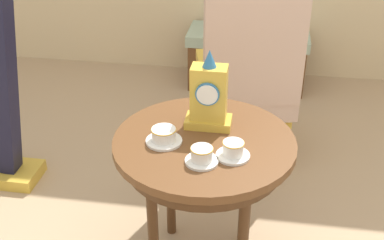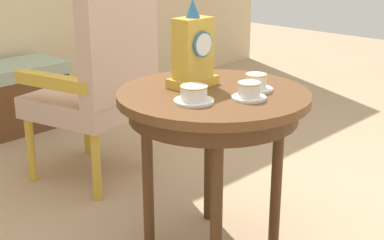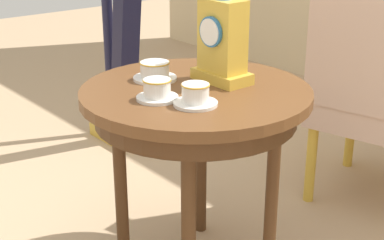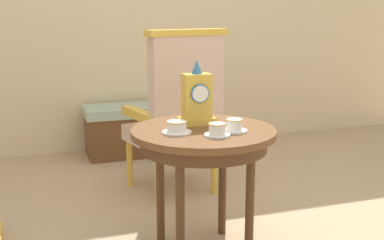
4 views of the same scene
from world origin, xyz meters
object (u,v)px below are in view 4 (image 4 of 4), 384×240
object	(u,v)px
side_table	(203,144)
teacup_right	(217,130)
mantel_clock	(197,99)
teacup_left	(177,128)
armchair	(178,111)
window_bench	(137,129)
teacup_center	(234,126)

from	to	relation	value
side_table	teacup_right	bearing A→B (deg)	-85.87
mantel_clock	teacup_right	bearing A→B (deg)	-87.90
teacup_left	mantel_clock	size ratio (longest dim) A/B	0.43
armchair	window_bench	world-z (taller)	armchair
mantel_clock	window_bench	distance (m)	1.92
mantel_clock	window_bench	bearing A→B (deg)	87.61
mantel_clock	armchair	bearing A→B (deg)	80.30
teacup_left	teacup_center	distance (m)	0.28
teacup_left	armchair	bearing A→B (deg)	72.55
teacup_center	window_bench	xyz separation A→B (m)	(-0.04, 2.04, -0.48)
teacup_left	armchair	xyz separation A→B (m)	(0.29, 0.91, -0.11)
teacup_left	window_bench	bearing A→B (deg)	83.31
side_table	teacup_left	size ratio (longest dim) A/B	5.09
side_table	teacup_center	bearing A→B (deg)	-40.76
teacup_right	mantel_clock	xyz separation A→B (m)	(-0.01, 0.27, 0.11)
side_table	armchair	xyz separation A→B (m)	(0.13, 0.86, -0.00)
teacup_right	window_bench	xyz separation A→B (m)	(0.07, 2.10, -0.48)
teacup_left	mantel_clock	world-z (taller)	mantel_clock
side_table	window_bench	bearing A→B (deg)	87.69
teacup_center	armchair	xyz separation A→B (m)	(0.01, 0.97, -0.11)
teacup_center	armchair	distance (m)	0.97
side_table	mantel_clock	bearing A→B (deg)	89.10
window_bench	teacup_right	bearing A→B (deg)	-91.82
teacup_center	side_table	bearing A→B (deg)	139.24
teacup_left	side_table	bearing A→B (deg)	16.26
teacup_center	mantel_clock	size ratio (longest dim) A/B	0.38
side_table	teacup_right	xyz separation A→B (m)	(0.01, -0.16, 0.11)
armchair	teacup_right	bearing A→B (deg)	-96.65
mantel_clock	window_bench	size ratio (longest dim) A/B	0.37
side_table	teacup_center	world-z (taller)	teacup_center
mantel_clock	window_bench	xyz separation A→B (m)	(0.08, 1.83, -0.59)
teacup_center	window_bench	size ratio (longest dim) A/B	0.14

